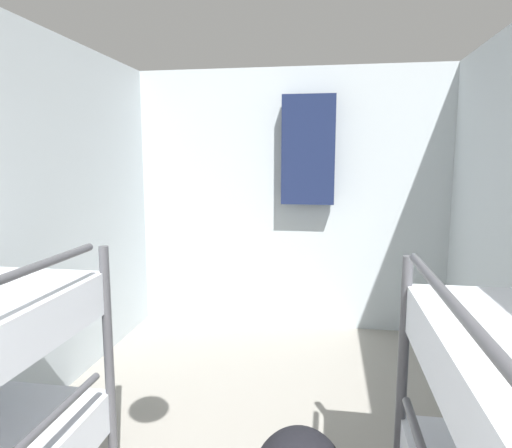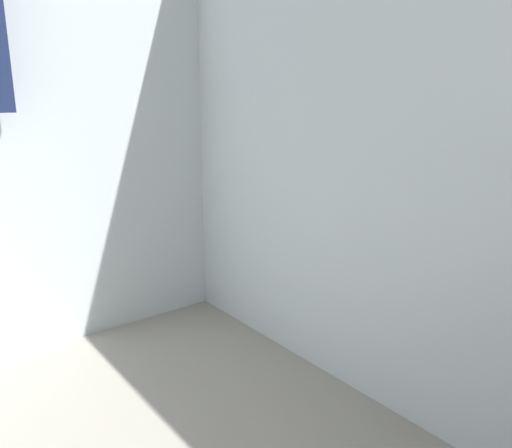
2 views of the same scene
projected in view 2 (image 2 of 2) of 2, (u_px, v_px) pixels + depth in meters
The scene contains 0 objects.
Camera 2 is at (-0.11, 2.15, 1.18)m, focal length 35.00 mm.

